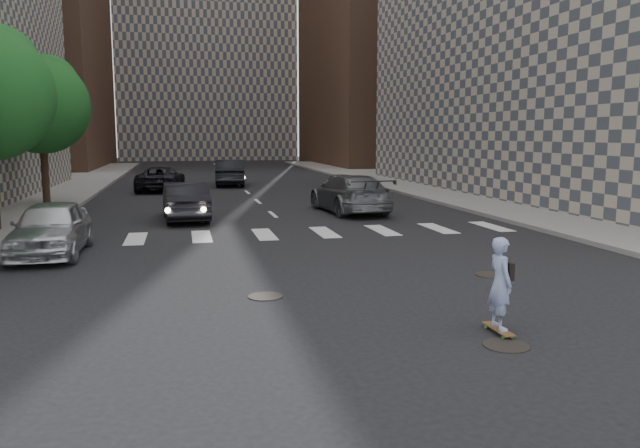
# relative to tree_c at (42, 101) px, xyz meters

# --- Properties ---
(ground) EXTENTS (160.00, 160.00, 0.00)m
(ground) POSITION_rel_tree_c_xyz_m (9.45, -19.14, -4.65)
(ground) COLOR black
(ground) RESTS_ON ground
(sidewalk_right) EXTENTS (13.00, 80.00, 0.15)m
(sidewalk_right) POSITION_rel_tree_c_xyz_m (23.95, 0.86, -4.57)
(sidewalk_right) COLOR gray
(sidewalk_right) RESTS_ON ground
(tree_c) EXTENTS (4.20, 4.20, 6.60)m
(tree_c) POSITION_rel_tree_c_xyz_m (0.00, 0.00, 0.00)
(tree_c) COLOR #382619
(tree_c) RESTS_ON sidewalk_left
(manhole_a) EXTENTS (0.70, 0.70, 0.02)m
(manhole_a) POSITION_rel_tree_c_xyz_m (10.65, -21.64, -4.64)
(manhole_a) COLOR black
(manhole_a) RESTS_ON ground
(manhole_b) EXTENTS (0.70, 0.70, 0.02)m
(manhole_b) POSITION_rel_tree_c_xyz_m (7.45, -17.94, -4.64)
(manhole_b) COLOR black
(manhole_b) RESTS_ON ground
(manhole_c) EXTENTS (0.70, 0.70, 0.02)m
(manhole_c) POSITION_rel_tree_c_xyz_m (12.75, -17.14, -4.64)
(manhole_c) COLOR black
(manhole_c) RESTS_ON ground
(skateboarder) EXTENTS (0.39, 0.80, 1.59)m
(skateboarder) POSITION_rel_tree_c_xyz_m (10.84, -21.04, -3.82)
(skateboarder) COLOR brown
(skateboarder) RESTS_ON ground
(silver_sedan) EXTENTS (1.76, 4.31, 1.47)m
(silver_sedan) POSITION_rel_tree_c_xyz_m (2.45, -12.35, -3.91)
(silver_sedan) COLOR silver
(silver_sedan) RESTS_ON ground
(traffic_car_a) EXTENTS (1.80, 4.45, 1.44)m
(traffic_car_a) POSITION_rel_tree_c_xyz_m (6.00, -6.14, -3.93)
(traffic_car_a) COLOR black
(traffic_car_a) RESTS_ON ground
(traffic_car_b) EXTENTS (2.60, 5.55, 1.57)m
(traffic_car_b) POSITION_rel_tree_c_xyz_m (12.67, -5.14, -3.86)
(traffic_car_b) COLOR #5A5D62
(traffic_car_b) RESTS_ON ground
(traffic_car_c) EXTENTS (2.85, 5.25, 1.40)m
(traffic_car_c) POSITION_rel_tree_c_xyz_m (4.72, 6.78, -3.95)
(traffic_car_c) COLOR black
(traffic_car_c) RESTS_ON ground
(traffic_car_d) EXTENTS (1.62, 3.77, 1.27)m
(traffic_car_d) POSITION_rel_tree_c_xyz_m (13.89, 1.24, -4.01)
(traffic_car_d) COLOR silver
(traffic_car_d) RESTS_ON ground
(traffic_car_e) EXTENTS (2.18, 5.11, 1.64)m
(traffic_car_e) POSITION_rel_tree_c_xyz_m (8.93, 9.82, -3.83)
(traffic_car_e) COLOR black
(traffic_car_e) RESTS_ON ground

